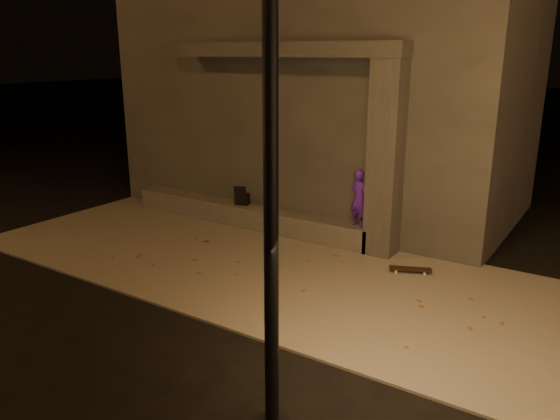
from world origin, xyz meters
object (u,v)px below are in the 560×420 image
Objects in this scene: skateboarder at (359,198)px; backpack at (242,198)px; column at (386,160)px; street_lamp_0 at (270,4)px; skateboard at (410,269)px.

skateboarder is 2.84m from backpack.
backpack is at bearing 17.04° from skateboarder.
backpack is (-3.31, 0.00, -1.20)m from column.
column is at bearing 101.51° from street_lamp_0.
street_lamp_0 is at bearing -110.51° from skateboard.
skateboarder is at bearing 180.00° from column.
skateboard is at bearing 170.94° from skateboarder.
skateboard is at bearing -38.18° from column.
column is 3.24× the size of skateboarder.
backpack is at bearing 147.40° from skateboard.
street_lamp_0 is (1.58, -5.32, 3.06)m from skateboarder.
street_lamp_0 is (0.26, -4.67, 4.00)m from skateboard.
column is 8.47× the size of backpack.
street_lamp_0 is (1.08, -5.32, 2.27)m from column.
column is 4.89× the size of skateboard.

